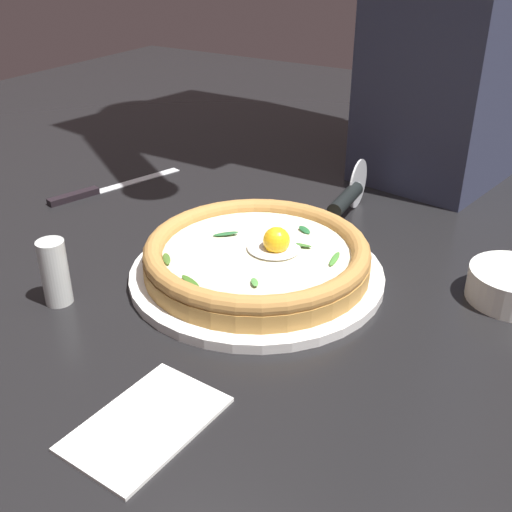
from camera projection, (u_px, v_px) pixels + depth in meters
The scene contains 7 objects.
ground_plane at pixel (268, 291), 0.78m from camera, with size 2.40×2.40×0.03m, color black.
pizza_plate at pixel (256, 274), 0.78m from camera, with size 0.32×0.32×0.01m, color white.
pizza at pixel (256, 256), 0.76m from camera, with size 0.28×0.28×0.06m.
pizza_cutter at pixel (350, 195), 0.92m from camera, with size 0.03×0.15×0.08m.
table_knife at pixel (97, 190), 1.02m from camera, with size 0.09×0.24×0.01m.
folded_napkin at pixel (146, 422), 0.55m from camera, with size 0.14×0.09×0.01m, color white.
pepper_shaker at pixel (55, 272), 0.71m from camera, with size 0.03×0.03×0.08m, color silver.
Camera 1 is at (-0.34, 0.57, 0.40)m, focal length 43.68 mm.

